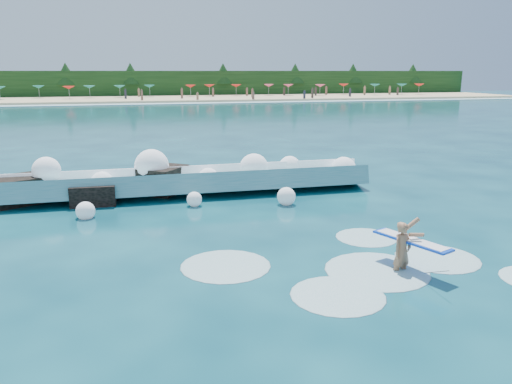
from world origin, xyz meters
TOP-DOWN VIEW (x-y plane):
  - ground at (0.00, 0.00)m, footprint 200.00×200.00m
  - beach at (0.00, 78.00)m, footprint 140.00×20.00m
  - wet_band at (0.00, 67.00)m, footprint 140.00×5.00m
  - treeline at (0.00, 88.00)m, footprint 140.00×4.00m
  - breaking_wave at (-0.55, 7.32)m, footprint 16.00×2.58m
  - rock_cluster at (-4.11, 7.26)m, footprint 8.18×3.03m
  - surfer_with_board at (4.24, -2.33)m, footprint 1.24×2.78m
  - wave_spray at (-0.08, 7.16)m, footprint 15.46×4.19m
  - surf_foam at (3.38, -1.92)m, footprint 9.31×5.76m
  - beach_umbrellas at (-0.01, 80.04)m, footprint 112.82×6.48m
  - beachgoers at (5.08, 75.65)m, footprint 103.36×13.63m

SIDE VIEW (x-z plane):
  - ground at x=0.00m, z-range 0.00..0.00m
  - surf_foam at x=3.38m, z-range -0.07..0.07m
  - wet_band at x=0.00m, z-range 0.00..0.08m
  - beach at x=0.00m, z-range 0.00..0.40m
  - rock_cluster at x=-4.11m, z-range -0.23..1.04m
  - breaking_wave at x=-0.55m, z-range -0.21..1.17m
  - surfer_with_board at x=4.24m, z-range -0.20..1.35m
  - wave_spray at x=-0.08m, z-range -0.08..1.84m
  - beachgoers at x=5.08m, z-range 0.15..2.08m
  - beach_umbrellas at x=-0.01m, z-range 2.00..2.50m
  - treeline at x=0.00m, z-range 0.00..5.00m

